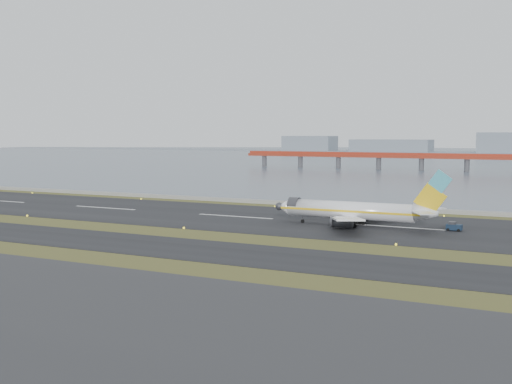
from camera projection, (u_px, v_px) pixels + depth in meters
ground at (163, 234)px, 127.83m from camera, size 1000.00×1000.00×0.00m
taxiway_strip at (125, 243)px, 117.17m from camera, size 1000.00×18.00×0.10m
runway_strip at (235, 217)px, 154.48m from camera, size 1000.00×45.00×0.10m
seawall at (286, 203)px, 181.10m from camera, size 1000.00×2.50×1.00m
bay_water at (482, 158)px, 536.55m from camera, size 1400.00×800.00×1.30m
red_pier at (467, 158)px, 340.31m from camera, size 260.00×5.00×10.20m
airliner at (357, 211)px, 137.45m from camera, size 38.52×32.89×12.80m
pushback_tug at (454, 227)px, 131.29m from camera, size 3.13×1.92×1.97m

